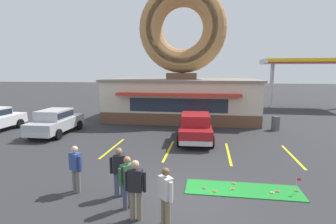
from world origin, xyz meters
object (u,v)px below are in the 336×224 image
at_px(putting_flag_pin, 298,182).
at_px(pedestrian_blue_sweater_man, 136,187).
at_px(car_red, 195,126).
at_px(pedestrian_hooded_kid, 166,194).
at_px(pedestrian_leather_jacket_man, 76,167).
at_px(golf_ball, 230,190).
at_px(trash_bin, 276,123).
at_px(pedestrian_clipboard_woman, 128,180).
at_px(pedestrian_beanie_man, 119,170).
at_px(car_silver, 56,121).

relative_size(putting_flag_pin, pedestrian_blue_sweater_man, 0.32).
height_order(car_red, pedestrian_hooded_kid, pedestrian_hooded_kid).
height_order(pedestrian_hooded_kid, pedestrian_leather_jacket_man, pedestrian_hooded_kid).
bearing_deg(car_red, pedestrian_leather_jacket_man, -116.65).
relative_size(pedestrian_hooded_kid, pedestrian_leather_jacket_man, 1.01).
relative_size(putting_flag_pin, pedestrian_leather_jacket_man, 0.34).
bearing_deg(golf_ball, putting_flag_pin, 2.26).
bearing_deg(trash_bin, pedestrian_clipboard_woman, -120.86).
bearing_deg(pedestrian_leather_jacket_man, pedestrian_clipboard_woman, -20.46).
relative_size(pedestrian_blue_sweater_man, pedestrian_beanie_man, 1.04).
relative_size(golf_ball, putting_flag_pin, 0.08).
height_order(putting_flag_pin, pedestrian_beanie_man, pedestrian_beanie_man).
height_order(car_red, car_silver, same).
bearing_deg(pedestrian_beanie_man, golf_ball, 14.00).
bearing_deg(car_silver, pedestrian_blue_sweater_man, -48.45).
relative_size(putting_flag_pin, trash_bin, 0.56).
distance_m(pedestrian_leather_jacket_man, pedestrian_beanie_man, 1.54).
distance_m(golf_ball, pedestrian_clipboard_woman, 3.58).
bearing_deg(car_red, putting_flag_pin, -59.74).
relative_size(putting_flag_pin, pedestrian_hooded_kid, 0.34).
relative_size(car_red, pedestrian_beanie_man, 2.86).
xyz_separation_m(pedestrian_hooded_kid, pedestrian_beanie_man, (-1.75, 1.43, 0.01)).
relative_size(car_silver, pedestrian_blue_sweater_man, 2.72).
relative_size(putting_flag_pin, car_red, 0.12).
height_order(pedestrian_beanie_man, trash_bin, pedestrian_beanie_man).
bearing_deg(pedestrian_clipboard_woman, pedestrian_blue_sweater_man, -54.24).
bearing_deg(pedestrian_leather_jacket_man, golf_ball, 9.27).
relative_size(pedestrian_leather_jacket_man, pedestrian_beanie_man, 0.98).
xyz_separation_m(golf_ball, pedestrian_beanie_man, (-3.59, -0.90, 0.85)).
bearing_deg(pedestrian_blue_sweater_man, putting_flag_pin, 24.62).
distance_m(pedestrian_hooded_kid, trash_bin, 13.54).
distance_m(pedestrian_clipboard_woman, trash_bin, 13.48).
bearing_deg(golf_ball, pedestrian_clipboard_woman, -152.69).
xyz_separation_m(car_silver, pedestrian_blue_sweater_man, (7.77, -8.77, 0.07)).
xyz_separation_m(car_red, pedestrian_hooded_kid, (-0.33, -8.71, 0.01)).
relative_size(putting_flag_pin, pedestrian_beanie_man, 0.34).
bearing_deg(pedestrian_blue_sweater_man, pedestrian_hooded_kid, -12.22).
xyz_separation_m(pedestrian_hooded_kid, pedestrian_clipboard_woman, (-1.25, 0.73, -0.00)).
height_order(car_red, pedestrian_beanie_man, pedestrian_beanie_man).
relative_size(golf_ball, car_red, 0.01).
xyz_separation_m(golf_ball, pedestrian_leather_jacket_man, (-5.13, -0.84, 0.83)).
xyz_separation_m(putting_flag_pin, car_red, (-3.67, 6.29, 0.43)).
distance_m(car_silver, pedestrian_hooded_kid, 12.44).
bearing_deg(trash_bin, golf_ball, -110.96).
relative_size(car_red, trash_bin, 4.77).
bearing_deg(putting_flag_pin, trash_bin, 80.50).
bearing_deg(pedestrian_clipboard_woman, pedestrian_beanie_man, 125.57).
bearing_deg(trash_bin, car_silver, -166.84).
bearing_deg(pedestrian_beanie_man, pedestrian_clipboard_woman, -54.43).
relative_size(pedestrian_blue_sweater_man, trash_bin, 1.74).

